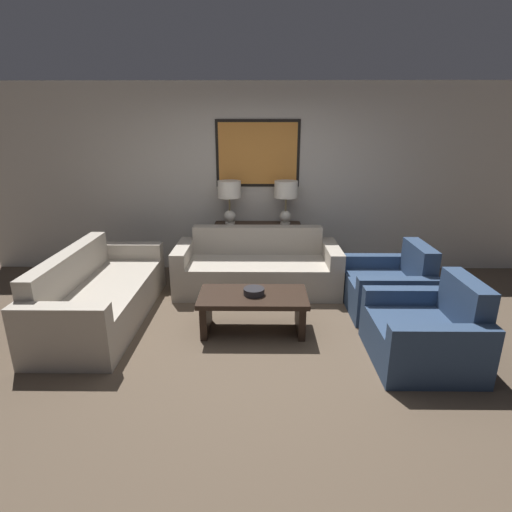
% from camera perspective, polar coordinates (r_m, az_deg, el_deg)
% --- Properties ---
extents(ground_plane, '(20.00, 20.00, 0.00)m').
position_cam_1_polar(ground_plane, '(4.04, 0.04, -12.58)').
color(ground_plane, brown).
extents(back_wall, '(7.94, 0.12, 2.65)m').
position_cam_1_polar(back_wall, '(5.87, 0.25, 10.85)').
color(back_wall, beige).
rests_on(back_wall, ground_plane).
extents(console_table, '(1.23, 0.36, 0.74)m').
position_cam_1_polar(console_table, '(5.81, 0.23, 1.09)').
color(console_table, '#332319').
rests_on(console_table, ground_plane).
extents(table_lamp_left, '(0.32, 0.32, 0.61)m').
position_cam_1_polar(table_lamp_left, '(5.65, -3.82, 8.84)').
color(table_lamp_left, silver).
rests_on(table_lamp_left, console_table).
extents(table_lamp_right, '(0.32, 0.32, 0.61)m').
position_cam_1_polar(table_lamp_right, '(5.65, 4.30, 8.82)').
color(table_lamp_right, silver).
rests_on(table_lamp_right, console_table).
extents(couch_by_back_wall, '(2.10, 0.86, 0.78)m').
position_cam_1_polar(couch_by_back_wall, '(5.25, 0.18, -1.88)').
color(couch_by_back_wall, '#ADA393').
rests_on(couch_by_back_wall, ground_plane).
extents(couch_by_side, '(0.86, 2.10, 0.78)m').
position_cam_1_polar(couch_by_side, '(4.75, -21.38, -5.37)').
color(couch_by_side, '#ADA393').
rests_on(couch_by_side, ground_plane).
extents(coffee_table, '(1.12, 0.58, 0.41)m').
position_cam_1_polar(coffee_table, '(4.16, -0.43, -6.93)').
color(coffee_table, black).
rests_on(coffee_table, ground_plane).
extents(decorative_bowl, '(0.22, 0.22, 0.07)m').
position_cam_1_polar(decorative_bowl, '(4.10, -0.30, -5.09)').
color(decorative_bowl, '#232328').
rests_on(decorative_bowl, coffee_table).
extents(armchair_near_back_wall, '(0.88, 0.95, 0.80)m').
position_cam_1_polar(armchair_near_back_wall, '(4.91, 18.49, -4.39)').
color(armchair_near_back_wall, navy).
rests_on(armchair_near_back_wall, ground_plane).
extents(armchair_near_camera, '(0.88, 0.95, 0.80)m').
position_cam_1_polar(armchair_near_camera, '(4.00, 23.08, -10.17)').
color(armchair_near_camera, navy).
rests_on(armchair_near_camera, ground_plane).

